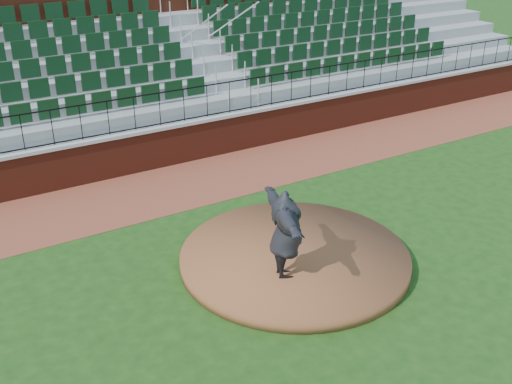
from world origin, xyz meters
The scene contains 10 objects.
ground centered at (0.00, 0.00, 0.00)m, with size 90.00×90.00×0.00m, color #1B3F12.
warning_track centered at (0.00, 5.40, 0.01)m, with size 34.00×3.20×0.01m, color brown.
field_wall centered at (0.00, 7.00, 0.60)m, with size 34.00×0.35×1.20m, color maroon.
wall_cap centered at (0.00, 7.00, 1.25)m, with size 34.00×0.45×0.10m, color #B7B7B7.
wall_railing centered at (0.00, 7.00, 1.80)m, with size 34.00×0.05×1.00m, color black, non-canonical shape.
seating_stands centered at (0.00, 9.72, 2.30)m, with size 34.00×5.10×4.60m, color gray, non-canonical shape.
concourse_wall centered at (0.00, 12.52, 2.75)m, with size 34.00×0.50×5.50m, color maroon.
pitchers_mound centered at (0.24, 0.22, 0.12)m, with size 5.14×5.14×0.25m, color brown.
pitching_rubber centered at (0.35, 0.58, 0.27)m, with size 0.58×0.15×0.04m, color white.
pitcher centered at (-0.45, -0.42, 1.24)m, with size 2.42×0.66×1.97m, color black.
Camera 1 is at (-6.62, -9.35, 7.31)m, focal length 42.76 mm.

